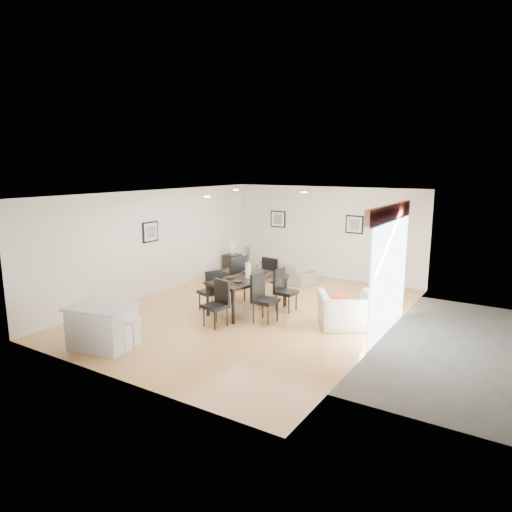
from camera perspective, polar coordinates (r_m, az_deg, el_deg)
The scene contains 26 objects.
ground at distance 10.58m, azimuth -0.32°, elevation -6.95°, with size 8.00×8.00×0.00m, color tan.
wall_back at distance 13.74m, azimuth 8.66°, elevation 2.94°, with size 6.00×0.04×2.70m, color white.
wall_front at distance 7.28m, azimuth -17.52°, elevation -4.86°, with size 6.00×0.04×2.70m, color white.
wall_left at distance 12.09m, azimuth -12.43°, elevation 1.68°, with size 0.04×8.00×2.70m, color white.
wall_right at distance 9.03m, azimuth 15.97°, elevation -1.69°, with size 0.04×8.00×2.70m, color white.
ceiling at distance 10.07m, azimuth -0.34°, elevation 7.81°, with size 6.00×8.00×0.02m, color white.
sofa at distance 13.35m, azimuth 3.75°, elevation -1.91°, with size 1.85×0.72×0.54m, color gray.
armchair at distance 9.65m, azimuth 11.26°, elevation -6.71°, with size 1.12×0.98×0.73m, color beige.
dining_table at distance 10.46m, azimuth -1.01°, elevation -3.17°, with size 1.27×2.01×0.78m.
dining_chair_wnear at distance 10.48m, azimuth -5.56°, elevation -4.04°, with size 0.57×0.57×0.99m.
dining_chair_wfar at distance 11.18m, azimuth -2.59°, elevation -2.55°, with size 0.64×0.64×1.15m.
dining_chair_enear at distance 9.77m, azimuth 0.74°, elevation -4.87°, with size 0.49×0.49×1.06m.
dining_chair_efar at distance 10.56m, azimuth 3.42°, elevation -3.94°, with size 0.45×0.45×0.97m.
dining_chair_head at distance 9.57m, azimuth -4.74°, elevation -5.56°, with size 0.51×0.51×0.97m.
dining_chair_foot at distance 11.44m, azimuth 2.11°, elevation -2.45°, with size 0.53×0.53×1.07m.
vase at distance 10.37m, azimuth -1.02°, elevation -1.21°, with size 0.91×1.43×0.75m.
coffee_table at distance 12.90m, azimuth -2.25°, elevation -2.73°, with size 0.96×0.57×0.38m, color black.
side_table at distance 14.30m, azimuth -2.97°, elevation -0.94°, with size 0.43×0.43×0.58m, color black.
table_lamp at distance 14.20m, azimuth -3.00°, elevation 1.17°, with size 0.20×0.20×0.38m.
cushion at distance 9.53m, azimuth 10.50°, elevation -5.60°, with size 0.31×0.10×0.31m, color #A82615.
kitchen_island at distance 8.94m, azimuth -18.61°, elevation -8.28°, with size 1.30×1.10×0.80m.
bar_stool at distance 8.31m, azimuth -15.16°, elevation -8.29°, with size 0.31×0.31×0.68m.
framed_print_back_left at distance 14.38m, azimuth 2.77°, elevation 4.63°, with size 0.52×0.04×0.52m.
framed_print_back_right at distance 13.34m, azimuth 12.19°, elevation 3.87°, with size 0.52×0.04×0.52m.
framed_print_left_wall at distance 11.88m, azimuth -13.06°, elevation 2.95°, with size 0.04×0.52×0.52m.
sliding_door at distance 9.26m, azimuth 16.34°, elevation 0.60°, with size 0.12×2.70×2.57m.
Camera 1 is at (5.39, -8.49, 3.30)m, focal length 32.00 mm.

